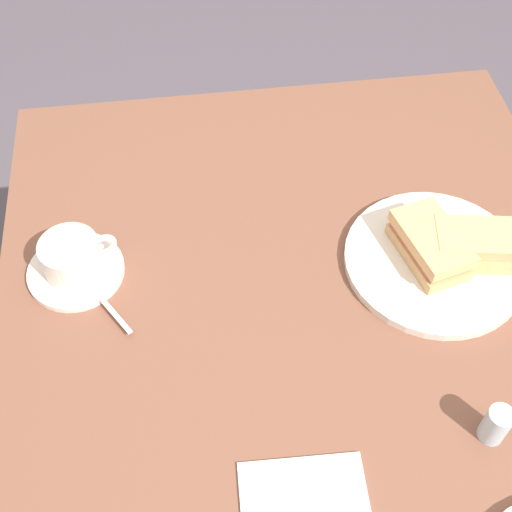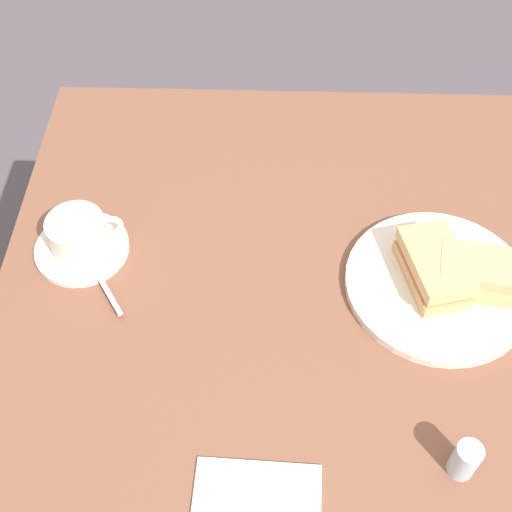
{
  "view_description": "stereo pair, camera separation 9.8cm",
  "coord_description": "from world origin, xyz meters",
  "px_view_note": "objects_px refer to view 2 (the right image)",
  "views": [
    {
      "loc": [
        -0.45,
        0.14,
        1.57
      ],
      "look_at": [
        0.15,
        0.06,
        0.8
      ],
      "focal_mm": 47.73,
      "sensor_mm": 36.0,
      "label": 1
    },
    {
      "loc": [
        -0.46,
        0.04,
        1.57
      ],
      "look_at": [
        0.15,
        0.06,
        0.8
      ],
      "focal_mm": 47.73,
      "sensor_mm": 36.0,
      "label": 2
    }
  ],
  "objects_px": {
    "sandwich_front": "(434,268)",
    "coffee_cup": "(78,233)",
    "sandwich_back": "(479,273)",
    "spoon": "(102,281)",
    "coffee_saucer": "(82,248)",
    "dining_table": "(295,391)",
    "salt_shaker": "(465,460)",
    "sandwich_plate": "(438,285)"
  },
  "relations": [
    {
      "from": "coffee_saucer",
      "to": "coffee_cup",
      "type": "relative_size",
      "value": 1.3
    },
    {
      "from": "dining_table",
      "to": "sandwich_back",
      "type": "height_order",
      "value": "sandwich_back"
    },
    {
      "from": "coffee_cup",
      "to": "spoon",
      "type": "relative_size",
      "value": 1.21
    },
    {
      "from": "sandwich_plate",
      "to": "sandwich_front",
      "type": "distance_m",
      "value": 0.03
    },
    {
      "from": "coffee_saucer",
      "to": "spoon",
      "type": "distance_m",
      "value": 0.08
    },
    {
      "from": "dining_table",
      "to": "salt_shaker",
      "type": "height_order",
      "value": "salt_shaker"
    },
    {
      "from": "dining_table",
      "to": "sandwich_front",
      "type": "distance_m",
      "value": 0.27
    },
    {
      "from": "spoon",
      "to": "salt_shaker",
      "type": "bearing_deg",
      "value": -118.33
    },
    {
      "from": "sandwich_plate",
      "to": "coffee_cup",
      "type": "xyz_separation_m",
      "value": [
        0.05,
        0.52,
        0.03
      ]
    },
    {
      "from": "dining_table",
      "to": "spoon",
      "type": "bearing_deg",
      "value": 69.29
    },
    {
      "from": "salt_shaker",
      "to": "sandwich_front",
      "type": "bearing_deg",
      "value": 0.45
    },
    {
      "from": "sandwich_plate",
      "to": "spoon",
      "type": "bearing_deg",
      "value": 91.48
    },
    {
      "from": "sandwich_front",
      "to": "spoon",
      "type": "bearing_deg",
      "value": 92.3
    },
    {
      "from": "sandwich_front",
      "to": "coffee_saucer",
      "type": "xyz_separation_m",
      "value": [
        0.05,
        0.51,
        -0.03
      ]
    },
    {
      "from": "dining_table",
      "to": "sandwich_front",
      "type": "xyz_separation_m",
      "value": [
        0.13,
        -0.19,
        0.14
      ]
    },
    {
      "from": "coffee_saucer",
      "to": "spoon",
      "type": "height_order",
      "value": "spoon"
    },
    {
      "from": "spoon",
      "to": "salt_shaker",
      "type": "height_order",
      "value": "salt_shaker"
    },
    {
      "from": "sandwich_back",
      "to": "spoon",
      "type": "xyz_separation_m",
      "value": [
        -0.01,
        0.53,
        -0.03
      ]
    },
    {
      "from": "dining_table",
      "to": "salt_shaker",
      "type": "relative_size",
      "value": 19.25
    },
    {
      "from": "sandwich_plate",
      "to": "dining_table",
      "type": "bearing_deg",
      "value": 120.54
    },
    {
      "from": "salt_shaker",
      "to": "coffee_saucer",
      "type": "bearing_deg",
      "value": 58.13
    },
    {
      "from": "sandwich_back",
      "to": "spoon",
      "type": "distance_m",
      "value": 0.53
    },
    {
      "from": "sandwich_front",
      "to": "sandwich_plate",
      "type": "bearing_deg",
      "value": -121.37
    },
    {
      "from": "sandwich_back",
      "to": "sandwich_plate",
      "type": "bearing_deg",
      "value": 87.91
    },
    {
      "from": "dining_table",
      "to": "coffee_saucer",
      "type": "bearing_deg",
      "value": 62.03
    },
    {
      "from": "coffee_saucer",
      "to": "salt_shaker",
      "type": "relative_size",
      "value": 2.43
    },
    {
      "from": "dining_table",
      "to": "sandwich_plate",
      "type": "distance_m",
      "value": 0.26
    },
    {
      "from": "coffee_cup",
      "to": "spoon",
      "type": "bearing_deg",
      "value": -148.35
    },
    {
      "from": "sandwich_plate",
      "to": "sandwich_front",
      "type": "height_order",
      "value": "sandwich_front"
    },
    {
      "from": "sandwich_plate",
      "to": "salt_shaker",
      "type": "bearing_deg",
      "value": 178.19
    },
    {
      "from": "sandwich_front",
      "to": "coffee_cup",
      "type": "height_order",
      "value": "coffee_cup"
    },
    {
      "from": "spoon",
      "to": "dining_table",
      "type": "bearing_deg",
      "value": -110.71
    },
    {
      "from": "sandwich_back",
      "to": "coffee_cup",
      "type": "height_order",
      "value": "same"
    },
    {
      "from": "sandwich_back",
      "to": "coffee_saucer",
      "type": "xyz_separation_m",
      "value": [
        0.05,
        0.57,
        -0.03
      ]
    },
    {
      "from": "sandwich_back",
      "to": "coffee_saucer",
      "type": "relative_size",
      "value": 0.88
    },
    {
      "from": "coffee_cup",
      "to": "salt_shaker",
      "type": "xyz_separation_m",
      "value": [
        -0.32,
        -0.51,
        -0.01
      ]
    },
    {
      "from": "sandwich_back",
      "to": "coffee_saucer",
      "type": "height_order",
      "value": "sandwich_back"
    },
    {
      "from": "sandwich_front",
      "to": "coffee_cup",
      "type": "bearing_deg",
      "value": 84.76
    },
    {
      "from": "sandwich_front",
      "to": "coffee_saucer",
      "type": "height_order",
      "value": "sandwich_front"
    },
    {
      "from": "sandwich_front",
      "to": "coffee_cup",
      "type": "relative_size",
      "value": 1.3
    },
    {
      "from": "dining_table",
      "to": "coffee_saucer",
      "type": "height_order",
      "value": "coffee_saucer"
    },
    {
      "from": "dining_table",
      "to": "sandwich_plate",
      "type": "bearing_deg",
      "value": -59.46
    }
  ]
}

